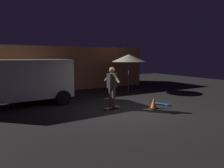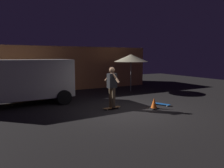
{
  "view_description": "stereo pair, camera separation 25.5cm",
  "coord_description": "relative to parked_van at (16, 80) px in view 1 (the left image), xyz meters",
  "views": [
    {
      "loc": [
        -4.83,
        -6.99,
        2.17
      ],
      "look_at": [
        -0.48,
        0.49,
        1.05
      ],
      "focal_mm": 34.18,
      "sensor_mm": 36.0,
      "label": 1
    },
    {
      "loc": [
        -4.61,
        -7.12,
        2.17
      ],
      "look_at": [
        -0.48,
        0.49,
        1.05
      ],
      "focal_mm": 34.18,
      "sensor_mm": 36.0,
      "label": 2
    }
  ],
  "objects": [
    {
      "name": "low_building",
      "position": [
        3.08,
        4.86,
        0.24
      ],
      "size": [
        11.9,
        3.88,
        2.81
      ],
      "color": "#C67A47",
      "rests_on": "ground_plane"
    },
    {
      "name": "parked_van",
      "position": [
        0.0,
        0.0,
        0.0
      ],
      "size": [
        4.69,
        2.39,
        2.03
      ],
      "color": "silver",
      "rests_on": "ground_plane"
    },
    {
      "name": "skateboard_ridden",
      "position": [
        3.31,
        -2.68,
        -1.11
      ],
      "size": [
        0.8,
        0.31,
        0.07
      ],
      "color": "olive",
      "rests_on": "ground_plane"
    },
    {
      "name": "patio_umbrella",
      "position": [
        6.51,
        0.76,
        0.91
      ],
      "size": [
        2.1,
        2.1,
        2.3
      ],
      "color": "slate",
      "rests_on": "ground_plane"
    },
    {
      "name": "ground_plane",
      "position": [
        3.79,
        -3.17,
        -1.16
      ],
      "size": [
        28.0,
        28.0,
        0.0
      ],
      "primitive_type": "plane",
      "color": "black"
    },
    {
      "name": "skater",
      "position": [
        3.31,
        -2.68,
        -0.12
      ],
      "size": [
        0.41,
        0.98,
        1.67
      ],
      "color": "brown",
      "rests_on": "skateboard_ridden"
    },
    {
      "name": "traffic_cone",
      "position": [
        4.89,
        -3.46,
        -0.95
      ],
      "size": [
        0.34,
        0.34,
        0.46
      ],
      "color": "black",
      "rests_on": "ground_plane"
    },
    {
      "name": "skateboard_spare",
      "position": [
        5.59,
        -3.14,
        -1.11
      ],
      "size": [
        0.5,
        0.79,
        0.07
      ],
      "color": "#1959B2",
      "rests_on": "ground_plane"
    }
  ]
}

